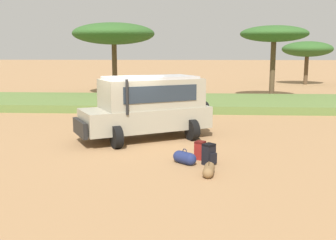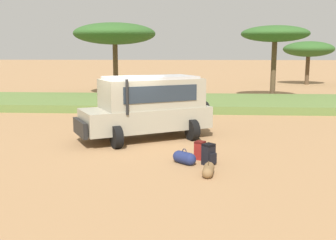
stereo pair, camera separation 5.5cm
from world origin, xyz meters
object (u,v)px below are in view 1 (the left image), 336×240
object	(u,v)px
acacia_tree_far_left	(114,34)
acacia_tree_centre_back	(307,49)
backpack_beside_front_wheel	(200,151)
duffel_bag_low_black_case	(185,158)
acacia_tree_left_mid	(274,35)
safari_vehicle	(148,106)
duffel_bag_soft_canvas	(209,170)
backpack_cluster_center	(209,154)

from	to	relation	value
acacia_tree_far_left	acacia_tree_centre_back	bearing A→B (deg)	31.59
backpack_beside_front_wheel	duffel_bag_low_black_case	xyz separation A→B (m)	(-0.49, -0.54, -0.10)
acacia_tree_left_mid	safari_vehicle	bearing A→B (deg)	-118.41
duffel_bag_low_black_case	duffel_bag_soft_canvas	world-z (taller)	duffel_bag_low_black_case
duffel_bag_low_black_case	acacia_tree_far_left	size ratio (longest dim) A/B	0.11
duffel_bag_soft_canvas	acacia_tree_centre_back	xyz separation A→B (m)	(11.48, 31.70, 3.49)
safari_vehicle	acacia_tree_far_left	distance (m)	17.00
acacia_tree_far_left	acacia_tree_centre_back	size ratio (longest dim) A/B	1.32
acacia_tree_far_left	backpack_beside_front_wheel	bearing A→B (deg)	-71.34
backpack_cluster_center	duffel_bag_soft_canvas	size ratio (longest dim) A/B	0.74
safari_vehicle	duffel_bag_soft_canvas	distance (m)	5.16
backpack_beside_front_wheel	backpack_cluster_center	size ratio (longest dim) A/B	0.91
safari_vehicle	backpack_cluster_center	world-z (taller)	safari_vehicle
acacia_tree_far_left	acacia_tree_left_mid	size ratio (longest dim) A/B	1.31
duffel_bag_soft_canvas	acacia_tree_left_mid	xyz separation A→B (m)	(5.31, 18.36, 4.43)
duffel_bag_low_black_case	duffel_bag_soft_canvas	distance (m)	1.29
backpack_cluster_center	acacia_tree_centre_back	xyz separation A→B (m)	(11.43, 30.64, 3.33)
backpack_cluster_center	backpack_beside_front_wheel	bearing A→B (deg)	112.95
backpack_cluster_center	acacia_tree_centre_back	size ratio (longest dim) A/B	0.12
backpack_beside_front_wheel	acacia_tree_far_left	size ratio (longest dim) A/B	0.09
duffel_bag_soft_canvas	acacia_tree_centre_back	distance (m)	33.89
acacia_tree_far_left	duffel_bag_low_black_case	bearing A→B (deg)	-73.13
duffel_bag_low_black_case	acacia_tree_centre_back	bearing A→B (deg)	68.33
duffel_bag_soft_canvas	duffel_bag_low_black_case	bearing A→B (deg)	122.09
backpack_cluster_center	acacia_tree_far_left	distance (m)	21.10
safari_vehicle	backpack_cluster_center	xyz separation A→B (m)	(2.21, -3.48, -0.98)
backpack_beside_front_wheel	duffel_bag_soft_canvas	world-z (taller)	backpack_beside_front_wheel
safari_vehicle	acacia_tree_far_left	xyz separation A→B (m)	(-4.43, 16.05, 3.45)
safari_vehicle	duffel_bag_soft_canvas	bearing A→B (deg)	-64.54
acacia_tree_far_left	acacia_tree_centre_back	xyz separation A→B (m)	(18.07, 11.11, -1.11)
duffel_bag_low_black_case	acacia_tree_far_left	distance (m)	20.87
safari_vehicle	backpack_beside_front_wheel	size ratio (longest dim) A/B	9.13
backpack_beside_front_wheel	acacia_tree_far_left	xyz separation A→B (m)	(-6.40, 18.95, 4.47)
backpack_beside_front_wheel	acacia_tree_left_mid	world-z (taller)	acacia_tree_left_mid
safari_vehicle	acacia_tree_left_mid	distance (m)	16.05
acacia_tree_far_left	backpack_cluster_center	bearing A→B (deg)	-71.21
backpack_beside_front_wheel	backpack_cluster_center	distance (m)	0.63
backpack_beside_front_wheel	acacia_tree_left_mid	distance (m)	18.12
safari_vehicle	acacia_tree_left_mid	xyz separation A→B (m)	(7.47, 13.82, 3.28)
safari_vehicle	backpack_cluster_center	bearing A→B (deg)	-57.62
safari_vehicle	acacia_tree_centre_back	distance (m)	30.48
duffel_bag_soft_canvas	backpack_cluster_center	bearing A→B (deg)	87.38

